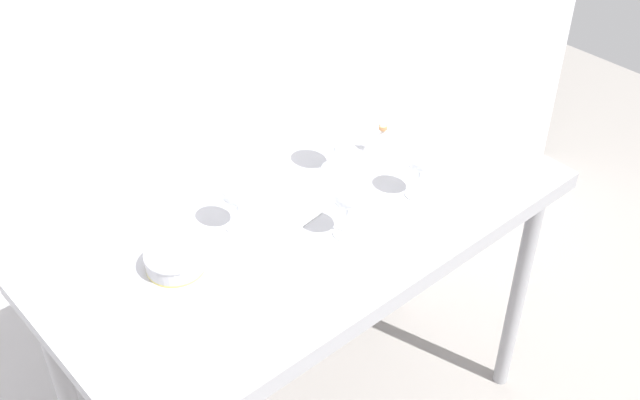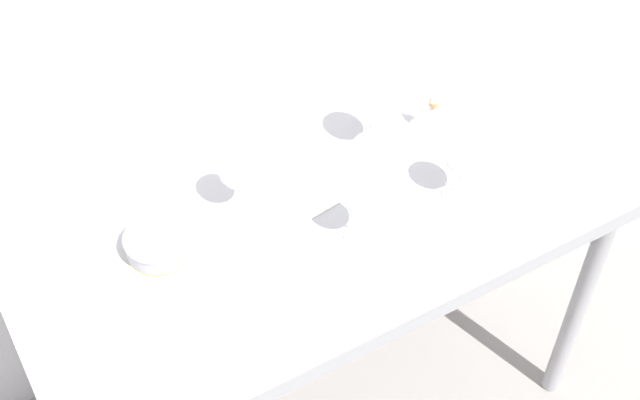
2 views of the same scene
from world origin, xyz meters
The scene contains 9 objects.
back_wall centered at (0.00, 0.49, 1.30)m, with size 3.80×0.04×2.60m, color silver.
steel_counter centered at (0.00, -0.01, 0.79)m, with size 1.40×0.65×0.90m.
wine_glass_near_right centered at (0.29, -0.10, 1.02)m, with size 0.08×0.08×0.16m.
wine_glass_far_right centered at (0.20, 0.14, 1.02)m, with size 0.09×0.09×0.16m.
wine_glass_near_center centered at (0.03, -0.09, 1.02)m, with size 0.08×0.08×0.17m.
wine_glass_far_left centered at (-0.15, 0.10, 1.01)m, with size 0.08×0.08×0.16m.
tasting_sheet_upper centered at (0.00, 0.11, 0.90)m, with size 0.20×0.22×0.00m, color white.
tasting_bowl centered at (-0.36, 0.08, 0.93)m, with size 0.15×0.15×0.05m.
decanter_funnel centered at (0.35, 0.10, 0.94)m, with size 0.12×0.12×0.14m.
Camera 1 is at (-1.02, -1.19, 2.18)m, focal length 44.14 mm.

